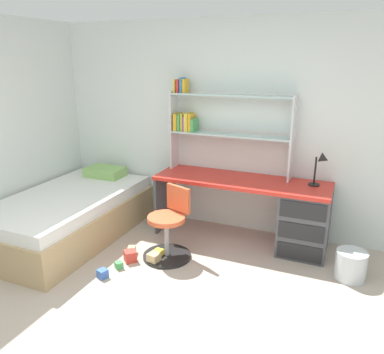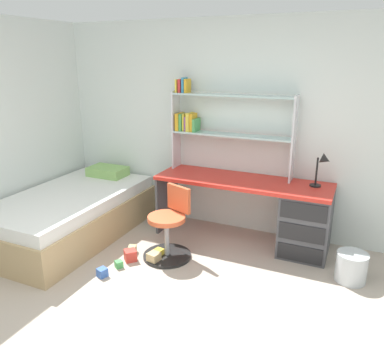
% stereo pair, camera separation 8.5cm
% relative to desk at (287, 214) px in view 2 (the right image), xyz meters
% --- Properties ---
extents(room_shell, '(5.79, 5.92, 2.51)m').
position_rel_desk_xyz_m(room_shell, '(-1.87, -0.90, 0.84)').
color(room_shell, silver).
rests_on(room_shell, ground_plane).
extents(desk, '(1.98, 0.61, 0.74)m').
position_rel_desk_xyz_m(desk, '(0.00, 0.00, 0.00)').
color(desk, red).
rests_on(desk, ground_plane).
extents(bookshelf_hutch, '(1.45, 0.22, 1.10)m').
position_rel_desk_xyz_m(bookshelf_hutch, '(-0.93, 0.19, 0.95)').
color(bookshelf_hutch, silver).
rests_on(bookshelf_hutch, desk).
extents(desk_lamp, '(0.20, 0.17, 0.38)m').
position_rel_desk_xyz_m(desk_lamp, '(0.31, 0.07, 0.58)').
color(desk_lamp, black).
rests_on(desk_lamp, desk).
extents(swivel_chair, '(0.52, 0.52, 0.77)m').
position_rel_desk_xyz_m(swivel_chair, '(-1.11, -0.70, -0.12)').
color(swivel_chair, black).
rests_on(swivel_chair, ground_plane).
extents(bed_platform, '(1.17, 2.07, 0.66)m').
position_rel_desk_xyz_m(bed_platform, '(-2.44, -0.71, -0.15)').
color(bed_platform, tan).
rests_on(bed_platform, ground_plane).
extents(waste_bin, '(0.29, 0.29, 0.29)m').
position_rel_desk_xyz_m(waste_bin, '(0.71, -0.40, -0.27)').
color(waste_bin, silver).
rests_on(waste_bin, ground_plane).
extents(toy_block_natural_0, '(0.13, 0.13, 0.11)m').
position_rel_desk_xyz_m(toy_block_natural_0, '(-1.19, -0.90, -0.36)').
color(toy_block_natural_0, tan).
rests_on(toy_block_natural_0, ground_plane).
extents(toy_block_yellow_1, '(0.10, 0.10, 0.09)m').
position_rel_desk_xyz_m(toy_block_yellow_1, '(-1.21, -0.77, -0.37)').
color(toy_block_yellow_1, gold).
rests_on(toy_block_yellow_1, ground_plane).
extents(toy_block_green_2, '(0.10, 0.10, 0.07)m').
position_rel_desk_xyz_m(toy_block_green_2, '(-1.47, -1.13, -0.38)').
color(toy_block_green_2, '#479E51').
rests_on(toy_block_green_2, ground_plane).
extents(toy_block_blue_3, '(0.11, 0.11, 0.09)m').
position_rel_desk_xyz_m(toy_block_blue_3, '(-1.52, -1.34, -0.37)').
color(toy_block_blue_3, '#3860B7').
rests_on(toy_block_blue_3, ground_plane).
extents(toy_block_red_4, '(0.17, 0.17, 0.12)m').
position_rel_desk_xyz_m(toy_block_red_4, '(-1.44, -0.96, -0.36)').
color(toy_block_red_4, red).
rests_on(toy_block_red_4, ground_plane).
extents(toy_block_natural_5, '(0.11, 0.11, 0.08)m').
position_rel_desk_xyz_m(toy_block_natural_5, '(-1.52, -0.81, -0.38)').
color(toy_block_natural_5, tan).
rests_on(toy_block_natural_5, ground_plane).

